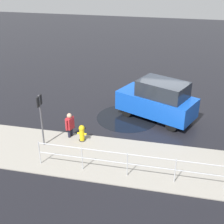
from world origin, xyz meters
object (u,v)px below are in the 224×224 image
at_px(moving_hatchback, 158,100).
at_px(pedestrian, 70,124).
at_px(fire_hydrant, 82,133).
at_px(sign_post, 41,113).

bearing_deg(moving_hatchback, pedestrian, 36.68).
xyz_separation_m(fire_hydrant, pedestrian, (0.63, -0.22, 0.28)).
distance_m(fire_hydrant, sign_post, 2.06).
xyz_separation_m(moving_hatchback, pedestrian, (3.70, 2.76, -0.34)).
bearing_deg(moving_hatchback, sign_post, 38.59).
distance_m(moving_hatchback, pedestrian, 4.63).
xyz_separation_m(fire_hydrant, sign_post, (1.54, 0.70, 1.18)).
relative_size(pedestrian, sign_post, 0.51).
distance_m(pedestrian, sign_post, 1.57).
bearing_deg(pedestrian, fire_hydrant, 160.58).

